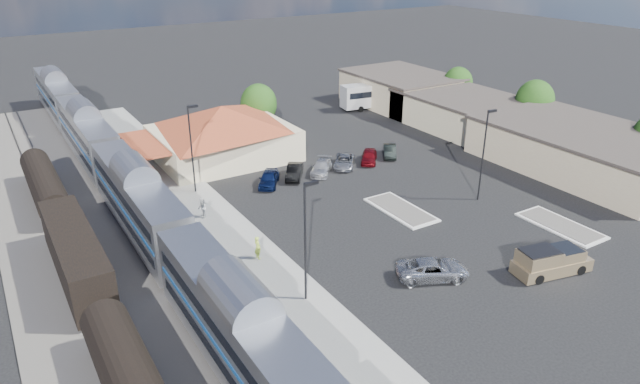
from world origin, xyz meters
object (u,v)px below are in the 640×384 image
pickup_truck (552,261)px  coach_bus (378,94)px  station_depot (222,132)px  suv (433,269)px

pickup_truck → coach_bus: (17.19, 44.82, 1.18)m
pickup_truck → coach_bus: bearing=-9.3°
station_depot → coach_bus: 29.75m
suv → station_depot: bearing=31.0°
station_depot → pickup_truck: station_depot is taller
station_depot → coach_bus: (28.56, 8.26, -0.97)m
suv → coach_bus: bearing=-6.5°
coach_bus → station_depot: bearing=114.7°
station_depot → suv: bearing=-84.5°
station_depot → pickup_truck: 38.34m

